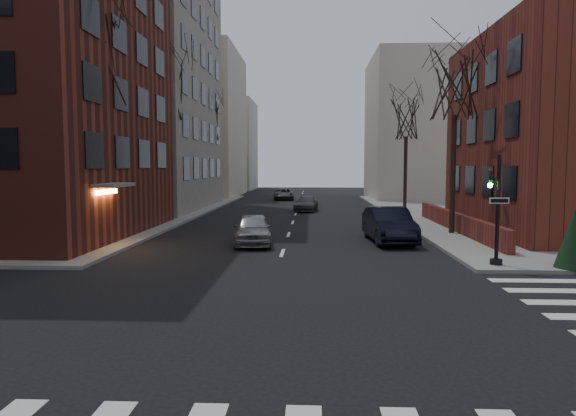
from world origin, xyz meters
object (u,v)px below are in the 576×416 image
(streetlamp_near, at_px, (161,158))
(sandwich_board, at_px, (573,255))
(tree_left_b, at_px, (168,92))
(traffic_signal, at_px, (496,217))
(car_lane_far, at_px, (284,194))
(tree_left_c, at_px, (208,122))
(car_lane_silver, at_px, (253,229))
(tree_right_b, at_px, (406,118))
(evergreen_shrub, at_px, (574,238))
(streetlamp_far, at_px, (219,161))
(tree_left_a, at_px, (96,64))
(tree_right_a, at_px, (455,84))
(parked_sedan, at_px, (389,225))
(car_lane_gray, at_px, (306,204))

(streetlamp_near, bearing_deg, sandwich_board, -35.83)
(tree_left_b, bearing_deg, traffic_signal, -45.46)
(tree_left_b, height_order, car_lane_far, tree_left_b)
(tree_left_b, xyz_separation_m, tree_left_c, (0.00, 14.00, -0.88))
(car_lane_silver, bearing_deg, tree_right_b, 54.02)
(sandwich_board, height_order, evergreen_shrub, evergreen_shrub)
(streetlamp_far, distance_m, car_lane_silver, 28.68)
(car_lane_far, xyz_separation_m, sandwich_board, (12.35, -38.27, -0.01))
(tree_left_a, relative_size, tree_left_c, 1.06)
(tree_left_b, distance_m, sandwich_board, 27.34)
(tree_left_c, xyz_separation_m, streetlamp_near, (0.60, -18.00, -3.79))
(tree_right_a, height_order, evergreen_shrub, tree_right_a)
(traffic_signal, relative_size, tree_right_b, 0.44)
(traffic_signal, xyz_separation_m, tree_right_a, (0.86, 9.01, 6.12))
(traffic_signal, height_order, streetlamp_near, streetlamp_near)
(tree_left_b, bearing_deg, tree_right_b, 18.82)
(tree_left_a, distance_m, parked_sedan, 15.86)
(tree_left_a, relative_size, parked_sedan, 1.96)
(traffic_signal, height_order, tree_right_a, tree_right_a)
(traffic_signal, height_order, tree_left_c, tree_left_c)
(tree_left_b, height_order, car_lane_gray, tree_left_b)
(tree_left_a, height_order, evergreen_shrub, tree_left_a)
(tree_right_b, relative_size, streetlamp_near, 1.46)
(traffic_signal, distance_m, streetlamp_far, 36.81)
(tree_left_a, distance_m, tree_left_c, 26.00)
(traffic_signal, xyz_separation_m, car_lane_silver, (-9.47, 5.33, -1.17))
(tree_right_a, bearing_deg, evergreen_shrub, -79.85)
(tree_right_b, xyz_separation_m, streetlamp_near, (-17.00, -10.00, -3.35))
(streetlamp_far, height_order, car_lane_gray, streetlamp_far)
(tree_right_b, relative_size, evergreen_shrub, 4.36)
(car_lane_silver, bearing_deg, evergreen_shrub, -31.50)
(parked_sedan, distance_m, car_lane_gray, 17.78)
(streetlamp_near, bearing_deg, tree_right_a, -13.24)
(tree_right_b, height_order, streetlamp_near, tree_right_b)
(streetlamp_near, relative_size, parked_sedan, 1.20)
(tree_left_c, height_order, evergreen_shrub, tree_left_c)
(car_lane_gray, bearing_deg, car_lane_silver, -91.46)
(sandwich_board, bearing_deg, streetlamp_far, 108.68)
(streetlamp_far, height_order, sandwich_board, streetlamp_far)
(streetlamp_far, xyz_separation_m, sandwich_board, (18.70, -33.50, -3.62))
(tree_left_c, distance_m, car_lane_far, 12.20)
(car_lane_silver, xyz_separation_m, evergreen_shrub, (12.04, -5.83, 0.47))
(streetlamp_near, bearing_deg, tree_left_a, -94.29)
(car_lane_silver, bearing_deg, tree_right_a, 13.90)
(tree_right_b, bearing_deg, tree_left_c, 155.56)
(tree_left_a, bearing_deg, car_lane_gray, 62.76)
(parked_sedan, bearing_deg, evergreen_shrub, -55.88)
(tree_right_b, distance_m, car_lane_silver, 21.59)
(car_lane_far, bearing_deg, streetlamp_far, -148.47)
(sandwich_board, bearing_deg, evergreen_shrub, 0.00)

